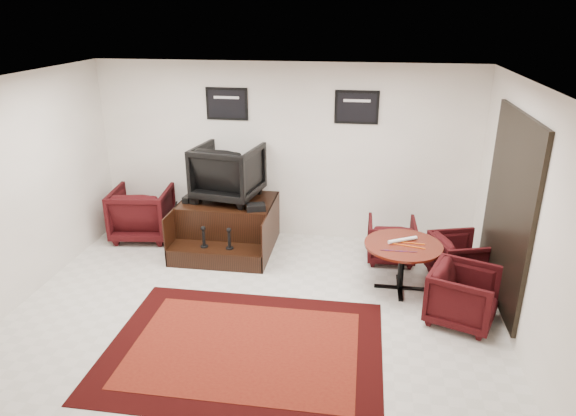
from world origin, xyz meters
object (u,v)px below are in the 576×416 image
object	(u,v)px
table_chair_corner	(464,293)
table_chair_window	(460,256)
armchair_side	(142,210)
meeting_table	(403,250)
table_chair_back	(391,238)
shine_chair	(228,169)
shine_podium	(228,226)

from	to	relation	value
table_chair_corner	table_chair_window	bearing A→B (deg)	14.52
armchair_side	table_chair_corner	world-z (taller)	armchair_side
table_chair_corner	meeting_table	bearing A→B (deg)	66.64
armchair_side	table_chair_window	bearing A→B (deg)	164.61
armchair_side	table_chair_corner	size ratio (longest dim) A/B	1.22
table_chair_back	shine_chair	bearing A→B (deg)	-6.69
meeting_table	table_chair_back	distance (m)	0.90
meeting_table	table_chair_corner	size ratio (longest dim) A/B	1.33
armchair_side	table_chair_corner	distance (m)	5.10
shine_podium	meeting_table	size ratio (longest dim) A/B	1.47
shine_chair	meeting_table	size ratio (longest dim) A/B	0.94
shine_chair	meeting_table	bearing A→B (deg)	166.77
armchair_side	table_chair_window	xyz separation A→B (m)	(4.90, -0.73, -0.11)
armchair_side	table_chair_window	size ratio (longest dim) A/B	1.30
table_chair_back	table_chair_corner	world-z (taller)	table_chair_corner
armchair_side	shine_chair	bearing A→B (deg)	173.52
meeting_table	table_chair_corner	distance (m)	0.98
shine_chair	table_chair_corner	size ratio (longest dim) A/B	1.25
armchair_side	meeting_table	bearing A→B (deg)	157.90
table_chair_back	table_chair_window	size ratio (longest dim) A/B	0.98
shine_podium	table_chair_window	size ratio (longest dim) A/B	2.08
shine_chair	armchair_side	bearing A→B (deg)	10.36
shine_podium	meeting_table	world-z (taller)	shine_podium
meeting_table	shine_podium	bearing A→B (deg)	159.64
table_chair_back	table_chair_corner	size ratio (longest dim) A/B	0.92
table_chair_window	table_chair_corner	size ratio (longest dim) A/B	0.94
meeting_table	table_chair_window	bearing A→B (deg)	25.22
shine_podium	meeting_table	xyz separation A→B (m)	(2.62, -0.97, 0.23)
shine_chair	table_chair_back	size ratio (longest dim) A/B	1.36
shine_podium	shine_chair	distance (m)	0.89
shine_chair	table_chair_back	world-z (taller)	shine_chair
shine_chair	table_chair_window	world-z (taller)	shine_chair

